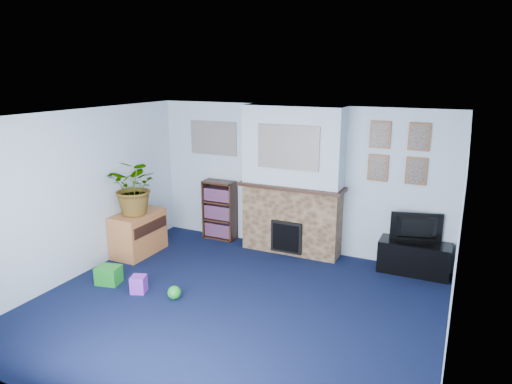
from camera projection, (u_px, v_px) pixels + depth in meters
The scene contains 26 objects.
floor at pixel (234, 306), 5.82m from camera, with size 5.00×4.50×0.01m, color #0D1534.
ceiling at pixel (231, 117), 5.21m from camera, with size 5.00×4.50×0.01m, color white.
wall_back at pixel (297, 179), 7.49m from camera, with size 5.00×0.04×2.40m, color silver.
wall_front at pixel (97, 297), 3.54m from camera, with size 5.00×0.04×2.40m, color silver.
wall_left at pixel (79, 194), 6.54m from camera, with size 0.04×4.50×2.40m, color silver.
wall_right at pixel (457, 250), 4.49m from camera, with size 0.04×4.50×2.40m, color silver.
chimney_breast at pixel (292, 182), 7.31m from camera, with size 1.72×0.50×2.40m.
collage_main at pixel (288, 147), 6.98m from camera, with size 1.00×0.03×0.68m, color gray.
collage_left at pixel (213, 138), 7.96m from camera, with size 0.90×0.03×0.58m, color gray.
portrait_tl at pixel (380, 135), 6.73m from camera, with size 0.30×0.03×0.40m, color brown.
portrait_tr at pixel (419, 137), 6.51m from camera, with size 0.30×0.03×0.40m, color brown.
portrait_bl at pixel (378, 168), 6.86m from camera, with size 0.30×0.03×0.40m, color brown.
portrait_br at pixel (416, 171), 6.64m from camera, with size 0.30×0.03×0.40m, color brown.
tv_stand at pixel (414, 258), 6.75m from camera, with size 1.01×0.43×0.48m, color black.
television at pixel (417, 228), 6.64m from camera, with size 0.74×0.10×0.43m, color black.
bookshelf at pixel (220, 211), 8.10m from camera, with size 0.58×0.28×1.05m.
sideboard at pixel (138, 233), 7.45m from camera, with size 0.50×0.89×0.70m, color #B96F3B.
potted_plant at pixel (136, 187), 7.19m from camera, with size 0.81×0.70×0.90m, color #26661E.
mantel_clock at pixel (284, 180), 7.32m from camera, with size 0.10×0.06×0.14m, color gold.
mantel_candle at pixel (307, 182), 7.15m from camera, with size 0.05×0.05×0.17m, color #B2BFC6.
mantel_teddy at pixel (260, 178), 7.49m from camera, with size 0.13×0.13×0.13m, color gray.
mantel_can at pixel (333, 186), 6.99m from camera, with size 0.05×0.05×0.11m, color purple.
green_crate at pixel (109, 274), 6.42m from camera, with size 0.32×0.25×0.25m, color #198C26.
toy_ball at pixel (174, 293), 5.99m from camera, with size 0.18×0.18×0.18m, color #198C26.
toy_block at pixel (139, 285), 6.17m from camera, with size 0.19×0.19×0.23m, color purple.
toy_tube at pixel (131, 257), 7.19m from camera, with size 0.13×0.13×0.28m, color blue.
Camera 1 is at (2.48, -4.64, 2.90)m, focal length 32.00 mm.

